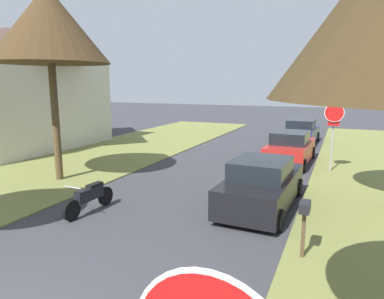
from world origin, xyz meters
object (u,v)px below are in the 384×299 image
at_px(stop_sign_far, 334,122).
at_px(parked_motorcycle, 90,197).
at_px(parked_sedan_red, 290,149).
at_px(parked_sedan_navy, 301,132).
at_px(curbside_mailbox, 304,213).
at_px(parked_sedan_black, 262,185).
at_px(street_tree_left_mid_a, 49,25).

distance_m(stop_sign_far, parked_motorcycle, 10.56).
relative_size(stop_sign_far, parked_sedan_red, 0.67).
relative_size(stop_sign_far, parked_motorcycle, 1.45).
xyz_separation_m(parked_sedan_navy, curbside_mailbox, (1.77, -15.83, 0.33)).
xyz_separation_m(parked_sedan_black, parked_sedan_red, (-0.07, 6.73, 0.00)).
bearing_deg(stop_sign_far, street_tree_left_mid_a, -149.78).
bearing_deg(curbside_mailbox, street_tree_left_mid_a, 163.88).
distance_m(street_tree_left_mid_a, parked_motorcycle, 6.91).
xyz_separation_m(stop_sign_far, parked_sedan_navy, (-2.05, 7.23, -1.47)).
xyz_separation_m(stop_sign_far, street_tree_left_mid_a, (-9.96, -5.80, 3.77)).
bearing_deg(parked_sedan_red, parked_sedan_black, -89.43).
height_order(street_tree_left_mid_a, parked_motorcycle, street_tree_left_mid_a).
relative_size(parked_sedan_red, parked_sedan_navy, 1.00).
xyz_separation_m(stop_sign_far, parked_sedan_black, (-1.82, -5.67, -1.47)).
height_order(stop_sign_far, parked_sedan_red, stop_sign_far).
height_order(street_tree_left_mid_a, curbside_mailbox, street_tree_left_mid_a).
distance_m(stop_sign_far, parked_sedan_black, 6.14).
bearing_deg(parked_sedan_navy, parked_sedan_black, -88.97).
distance_m(parked_sedan_red, parked_motorcycle, 10.31).
distance_m(street_tree_left_mid_a, parked_sedan_black, 9.68).
xyz_separation_m(stop_sign_far, curbside_mailbox, (-0.28, -8.60, -1.14)).
bearing_deg(parked_sedan_red, parked_sedan_navy, 91.52).
height_order(street_tree_left_mid_a, parked_sedan_red, street_tree_left_mid_a).
xyz_separation_m(parked_sedan_red, parked_sedan_navy, (-0.16, 6.17, 0.00)).
distance_m(parked_sedan_red, parked_sedan_navy, 6.18).
bearing_deg(parked_motorcycle, stop_sign_far, 51.64).
bearing_deg(curbside_mailbox, stop_sign_far, 88.13).
xyz_separation_m(street_tree_left_mid_a, parked_sedan_red, (8.07, 6.86, -5.24)).
height_order(street_tree_left_mid_a, parked_sedan_navy, street_tree_left_mid_a).
bearing_deg(parked_sedan_red, parked_motorcycle, -116.38).
distance_m(street_tree_left_mid_a, parked_sedan_red, 11.82).
bearing_deg(parked_sedan_red, street_tree_left_mid_a, -139.63).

